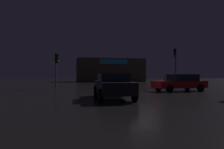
# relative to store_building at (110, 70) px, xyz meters

# --- Properties ---
(ground_plane) EXTENTS (120.00, 120.00, 0.00)m
(ground_plane) POSITION_rel_store_building_xyz_m (-3.77, -29.09, -2.43)
(ground_plane) COLOR black
(store_building) EXTENTS (14.12, 6.31, 4.85)m
(store_building) POSITION_rel_store_building_xyz_m (0.00, 0.00, 0.00)
(store_building) COLOR brown
(store_building) RESTS_ON ground
(traffic_signal_main) EXTENTS (0.42, 0.42, 4.51)m
(traffic_signal_main) POSITION_rel_store_building_xyz_m (3.09, -21.96, 0.79)
(traffic_signal_main) COLOR #595B60
(traffic_signal_main) RESTS_ON ground
(traffic_signal_opposite) EXTENTS (0.42, 0.42, 3.62)m
(traffic_signal_opposite) POSITION_rel_store_building_xyz_m (-10.53, -22.19, 0.28)
(traffic_signal_opposite) COLOR #595B60
(traffic_signal_opposite) RESTS_ON ground
(car_far) EXTENTS (4.70, 2.29, 1.47)m
(car_far) POSITION_rel_store_building_xyz_m (0.06, -28.12, -1.67)
(car_far) COLOR #A51414
(car_far) RESTS_ON ground
(car_crossing) EXTENTS (2.26, 4.59, 1.50)m
(car_crossing) POSITION_rel_store_building_xyz_m (-6.97, -32.51, -1.63)
(car_crossing) COLOR black
(car_crossing) RESTS_ON ground
(bollard_kerb_a) EXTENTS (0.13, 0.13, 1.28)m
(bollard_kerb_a) POSITION_rel_store_building_xyz_m (2.49, -20.42, -1.79)
(bollard_kerb_a) COLOR #595B60
(bollard_kerb_a) RESTS_ON ground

